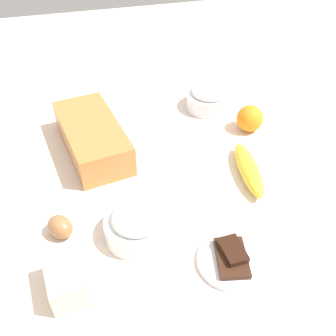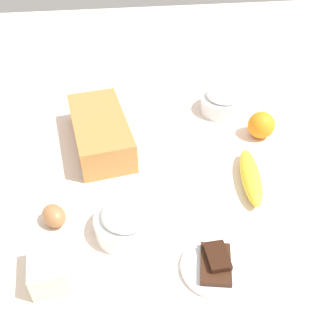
# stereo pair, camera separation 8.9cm
# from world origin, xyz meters

# --- Properties ---
(ground_plane) EXTENTS (2.40, 2.40, 0.02)m
(ground_plane) POSITION_xyz_m (0.00, 0.00, -0.01)
(ground_plane) COLOR beige
(loaf_pan) EXTENTS (0.30, 0.18, 0.08)m
(loaf_pan) POSITION_xyz_m (0.16, 0.15, 0.04)
(loaf_pan) COLOR #B77A3D
(loaf_pan) RESTS_ON ground_plane
(flour_bowl) EXTENTS (0.13, 0.13, 0.07)m
(flour_bowl) POSITION_xyz_m (-0.14, 0.10, 0.03)
(flour_bowl) COLOR white
(flour_bowl) RESTS_ON ground_plane
(sugar_bowl) EXTENTS (0.13, 0.13, 0.07)m
(sugar_bowl) POSITION_xyz_m (0.28, -0.20, 0.03)
(sugar_bowl) COLOR white
(sugar_bowl) RESTS_ON ground_plane
(banana) EXTENTS (0.19, 0.07, 0.04)m
(banana) POSITION_xyz_m (-0.03, -0.19, 0.02)
(banana) COLOR yellow
(banana) RESTS_ON ground_plane
(orange_fruit) EXTENTS (0.07, 0.07, 0.07)m
(orange_fruit) POSITION_xyz_m (0.15, -0.27, 0.04)
(orange_fruit) COLOR orange
(orange_fruit) RESTS_ON ground_plane
(butter_block) EXTENTS (0.10, 0.07, 0.06)m
(butter_block) POSITION_xyz_m (-0.23, 0.24, 0.03)
(butter_block) COLOR #F4EDB2
(butter_block) RESTS_ON ground_plane
(egg_near_butter) EXTENTS (0.07, 0.07, 0.04)m
(egg_near_butter) POSITION_xyz_m (-0.10, 0.25, 0.02)
(egg_near_butter) COLOR #A16C41
(egg_near_butter) RESTS_ON ground_plane
(chocolate_plate) EXTENTS (0.13, 0.13, 0.03)m
(chocolate_plate) POSITION_xyz_m (-0.25, -0.06, 0.01)
(chocolate_plate) COLOR white
(chocolate_plate) RESTS_ON ground_plane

